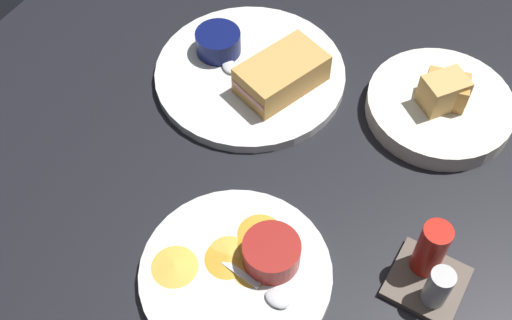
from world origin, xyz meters
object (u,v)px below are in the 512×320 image
(sandwich_half_near, at_px, (282,74))
(spoon_by_dark_ramekin, at_px, (233,72))
(plate_sandwich_main, at_px, (250,74))
(ramekin_dark_sauce, at_px, (218,42))
(plate_chips_companion, at_px, (236,274))
(condiment_caddy, at_px, (431,268))
(bread_basket_rear, at_px, (440,105))
(spoon_by_gravy_ramekin, at_px, (269,293))
(ramekin_light_gravy, at_px, (271,252))

(sandwich_half_near, xyz_separation_m, spoon_by_dark_ramekin, (0.02, -0.07, -0.02))
(plate_sandwich_main, distance_m, spoon_by_dark_ramekin, 0.03)
(ramekin_dark_sauce, distance_m, plate_chips_companion, 0.38)
(ramekin_dark_sauce, relative_size, condiment_caddy, 0.74)
(sandwich_half_near, bearing_deg, bread_basket_rear, 110.02)
(plate_sandwich_main, distance_m, spoon_by_gravy_ramekin, 0.37)
(sandwich_half_near, height_order, spoon_by_dark_ramekin, sandwich_half_near)
(plate_chips_companion, height_order, spoon_by_gravy_ramekin, spoon_by_gravy_ramekin)
(sandwich_half_near, relative_size, spoon_by_dark_ramekin, 1.64)
(ramekin_dark_sauce, height_order, condiment_caddy, condiment_caddy)
(plate_sandwich_main, height_order, plate_chips_companion, same)
(ramekin_dark_sauce, distance_m, bread_basket_rear, 0.35)
(sandwich_half_near, height_order, bread_basket_rear, bread_basket_rear)
(condiment_caddy, bearing_deg, plate_sandwich_main, -116.85)
(ramekin_dark_sauce, distance_m, spoon_by_dark_ramekin, 0.06)
(spoon_by_dark_ramekin, bearing_deg, plate_sandwich_main, 135.29)
(plate_chips_companion, xyz_separation_m, condiment_caddy, (-0.12, 0.21, 0.03))
(plate_sandwich_main, height_order, spoon_by_dark_ramekin, spoon_by_dark_ramekin)
(ramekin_dark_sauce, distance_m, spoon_by_gravy_ramekin, 0.42)
(plate_sandwich_main, bearing_deg, spoon_by_dark_ramekin, -44.71)
(spoon_by_gravy_ramekin, bearing_deg, sandwich_half_near, -153.44)
(bread_basket_rear, distance_m, condiment_caddy, 0.28)
(sandwich_half_near, xyz_separation_m, ramekin_light_gravy, (0.26, 0.13, -0.00))
(ramekin_dark_sauce, height_order, spoon_by_gravy_ramekin, ramekin_dark_sauce)
(spoon_by_gravy_ramekin, bearing_deg, plate_sandwich_main, -145.81)
(bread_basket_rear, bearing_deg, condiment_caddy, 18.25)
(spoon_by_dark_ramekin, height_order, bread_basket_rear, bread_basket_rear)
(spoon_by_dark_ramekin, relative_size, condiment_caddy, 0.95)
(sandwich_half_near, bearing_deg, plate_chips_companion, 18.84)
(sandwich_half_near, bearing_deg, plate_sandwich_main, -91.78)
(spoon_by_dark_ramekin, xyz_separation_m, spoon_by_gravy_ramekin, (0.29, 0.23, 0.00))
(bread_basket_rear, bearing_deg, plate_chips_companion, -17.56)
(condiment_caddy, bearing_deg, bread_basket_rear, -161.75)
(plate_sandwich_main, xyz_separation_m, ramekin_dark_sauce, (-0.01, -0.06, 0.03))
(ramekin_light_gravy, bearing_deg, bread_basket_rear, 165.31)
(sandwich_half_near, xyz_separation_m, spoon_by_gravy_ramekin, (0.30, 0.15, -0.02))
(spoon_by_dark_ramekin, height_order, ramekin_light_gravy, ramekin_light_gravy)
(plate_sandwich_main, height_order, ramekin_dark_sauce, ramekin_dark_sauce)
(sandwich_half_near, height_order, spoon_by_gravy_ramekin, sandwich_half_near)
(plate_sandwich_main, xyz_separation_m, ramekin_light_gravy, (0.26, 0.19, 0.03))
(sandwich_half_near, relative_size, spoon_by_gravy_ramekin, 1.49)
(plate_chips_companion, relative_size, ramekin_light_gravy, 3.32)
(sandwich_half_near, xyz_separation_m, condiment_caddy, (0.18, 0.31, -0.01))
(sandwich_half_near, relative_size, condiment_caddy, 1.56)
(plate_sandwich_main, height_order, spoon_by_gravy_ramekin, spoon_by_gravy_ramekin)
(plate_chips_companion, xyz_separation_m, ramekin_light_gravy, (-0.04, 0.03, 0.03))
(sandwich_half_near, bearing_deg, ramekin_light_gravy, 26.70)
(plate_sandwich_main, bearing_deg, ramekin_dark_sauce, -100.78)
(spoon_by_dark_ramekin, bearing_deg, condiment_caddy, 66.57)
(plate_chips_companion, distance_m, ramekin_light_gravy, 0.05)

